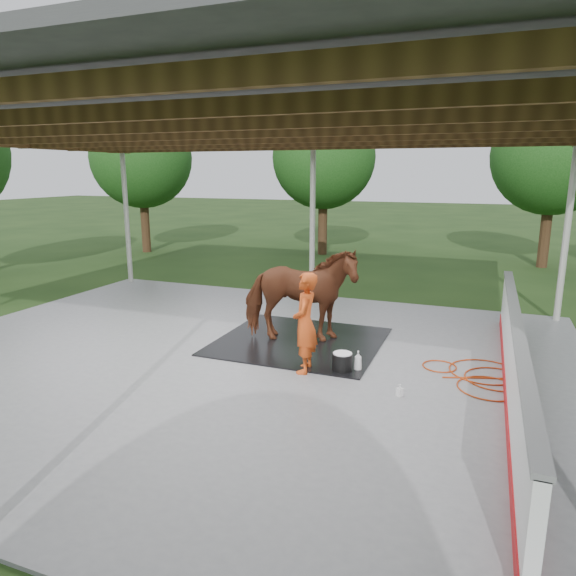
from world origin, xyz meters
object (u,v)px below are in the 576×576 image
(dasher_board, at_px, (513,362))
(wash_bucket, at_px, (342,362))
(handler, at_px, (305,323))
(horse, at_px, (300,295))

(dasher_board, distance_m, wash_bucket, 2.56)
(handler, relative_size, wash_bucket, 4.89)
(wash_bucket, bearing_deg, horse, 135.47)
(dasher_board, relative_size, horse, 3.73)
(dasher_board, relative_size, handler, 4.86)
(dasher_board, distance_m, handler, 3.12)
(horse, distance_m, wash_bucket, 1.80)
(dasher_board, height_order, horse, horse)
(handler, height_order, wash_bucket, handler)
(dasher_board, height_order, wash_bucket, dasher_board)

